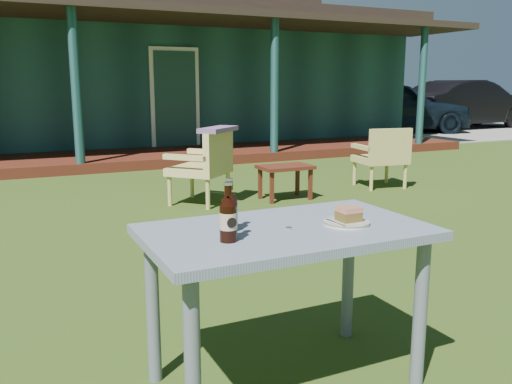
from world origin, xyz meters
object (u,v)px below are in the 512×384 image
car_far (467,104)px  plate (346,222)px  armchair_right (383,154)px  side_table (285,170)px  cola_bottle_near (230,210)px  cake_slice (349,214)px  armchair_left (205,163)px  cafe_table (286,250)px  cola_bottle_far (228,218)px  car_near (391,107)px

car_far → plate: bearing=129.4°
armchair_right → side_table: (-1.48, -0.09, -0.10)m
cola_bottle_near → armchair_right: bearing=44.3°
cola_bottle_near → side_table: cola_bottle_near is taller
cake_slice → cola_bottle_near: (-0.51, 0.11, 0.04)m
car_far → side_table: (-9.92, -6.77, -0.38)m
armchair_left → side_table: (0.91, -0.18, -0.12)m
armchair_right → side_table: armchair_right is taller
cola_bottle_near → side_table: bearing=58.2°
plate → cola_bottle_near: (-0.50, 0.11, 0.08)m
car_far → cafe_table: size_ratio=3.64×
car_far → plate: (-11.54, -10.32, 0.01)m
cola_bottle_far → armchair_right: size_ratio=0.30×
side_table → armchair_left: bearing=169.0°
cola_bottle_far → armchair_left: 3.97m
cake_slice → armchair_right: 4.78m
cake_slice → cafe_table: bearing=167.4°
plate → cola_bottle_far: 0.57m
cola_bottle_far → side_table: cola_bottle_far is taller
plate → armchair_right: (3.10, 3.63, -0.29)m
car_far → side_table: size_ratio=7.28×
cafe_table → cake_slice: size_ratio=13.04×
car_near → cake_slice: (-8.44, -10.07, 0.05)m
cafe_table → plate: plate is taller
cafe_table → armchair_right: bearing=46.7°
car_far → car_near: bearing=92.1°
car_near → cola_bottle_near: size_ratio=18.98×
cola_bottle_near → car_near: bearing=48.0°
cake_slice → cola_bottle_near: cola_bottle_near is taller
armchair_right → side_table: bearing=-176.6°
plate → armchair_right: size_ratio=0.26×
car_near → cola_bottle_near: bearing=156.0°
armchair_left → armchair_right: bearing=-2.1°
cake_slice → cola_bottle_near: size_ratio=0.41×
cafe_table → side_table: 3.97m
car_near → cafe_table: (-8.72, -10.01, -0.10)m
plate → armchair_left: bearing=79.2°
cake_slice → armchair_right: (3.09, 3.63, -0.33)m
car_far → cake_slice: 15.47m
cola_bottle_near → armchair_right: 5.05m
cola_bottle_near → armchair_right: (3.60, 3.52, -0.37)m
cake_slice → cola_bottle_far: (-0.58, -0.02, 0.05)m
cola_bottle_near → armchair_left: 3.83m
armchair_left → cafe_table: bearing=-104.9°
plate → armchair_left: armchair_left is taller
cola_bottle_far → armchair_right: bearing=44.9°
car_far → cola_bottle_near: bearing=127.8°
car_far → cafe_table: car_far is taller
car_far → cafe_table: 15.64m
car_near → cola_bottle_far: bearing=156.2°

